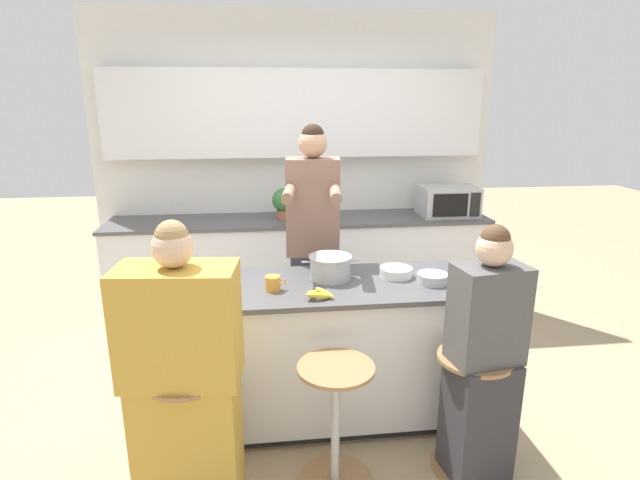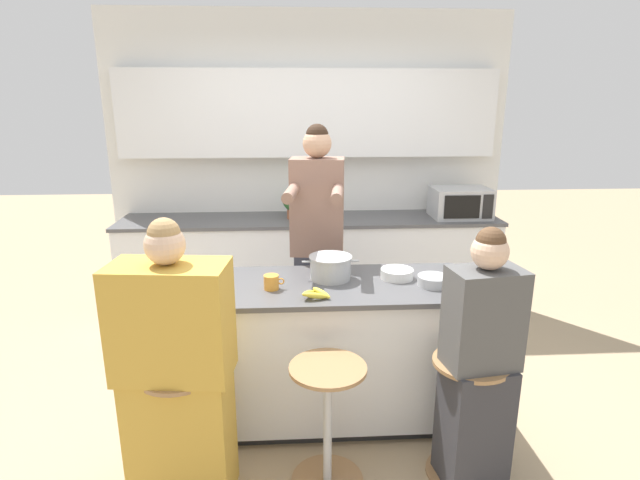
{
  "view_description": "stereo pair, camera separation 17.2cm",
  "coord_description": "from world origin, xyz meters",
  "px_view_note": "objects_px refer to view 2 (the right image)",
  "views": [
    {
      "loc": [
        -0.34,
        -2.76,
        1.94
      ],
      "look_at": [
        0.0,
        0.07,
        1.14
      ],
      "focal_mm": 28.0,
      "sensor_mm": 36.0,
      "label": 1
    },
    {
      "loc": [
        -0.17,
        -2.77,
        1.94
      ],
      "look_at": [
        0.0,
        0.07,
        1.14
      ],
      "focal_mm": 28.0,
      "sensor_mm": 36.0,
      "label": 2
    }
  ],
  "objects_px": {
    "bar_stool_rightmost": "(467,412)",
    "cooking_pot": "(330,267)",
    "bar_stool_center": "(328,419)",
    "kitchen_island": "(321,350)",
    "coffee_cup_near": "(191,293)",
    "coffee_cup_far": "(271,282)",
    "banana_bunch": "(315,294)",
    "bar_stool_leftmost": "(183,424)",
    "fruit_bowl": "(397,274)",
    "person_cooking": "(317,255)",
    "potted_plant": "(294,201)",
    "person_seated_near": "(478,373)",
    "microwave": "(460,203)",
    "person_wrapped_blanket": "(176,375)"
  },
  "relations": [
    {
      "from": "bar_stool_center",
      "to": "kitchen_island",
      "type": "bearing_deg",
      "value": 90.0
    },
    {
      "from": "coffee_cup_near",
      "to": "potted_plant",
      "type": "height_order",
      "value": "potted_plant"
    },
    {
      "from": "kitchen_island",
      "to": "microwave",
      "type": "relative_size",
      "value": 3.63
    },
    {
      "from": "kitchen_island",
      "to": "person_seated_near",
      "type": "relative_size",
      "value": 1.31
    },
    {
      "from": "fruit_bowl",
      "to": "banana_bunch",
      "type": "bearing_deg",
      "value": -150.27
    },
    {
      "from": "person_seated_near",
      "to": "coffee_cup_near",
      "type": "bearing_deg",
      "value": 156.61
    },
    {
      "from": "bar_stool_leftmost",
      "to": "banana_bunch",
      "type": "relative_size",
      "value": 3.78
    },
    {
      "from": "bar_stool_rightmost",
      "to": "cooking_pot",
      "type": "relative_size",
      "value": 1.95
    },
    {
      "from": "kitchen_island",
      "to": "microwave",
      "type": "height_order",
      "value": "microwave"
    },
    {
      "from": "person_cooking",
      "to": "fruit_bowl",
      "type": "bearing_deg",
      "value": -37.8
    },
    {
      "from": "bar_stool_center",
      "to": "microwave",
      "type": "xyz_separation_m",
      "value": [
        1.33,
        2.08,
        0.68
      ]
    },
    {
      "from": "bar_stool_rightmost",
      "to": "coffee_cup_far",
      "type": "height_order",
      "value": "coffee_cup_far"
    },
    {
      "from": "potted_plant",
      "to": "person_seated_near",
      "type": "bearing_deg",
      "value": -67.5
    },
    {
      "from": "fruit_bowl",
      "to": "kitchen_island",
      "type": "bearing_deg",
      "value": -171.98
    },
    {
      "from": "bar_stool_rightmost",
      "to": "cooking_pot",
      "type": "height_order",
      "value": "cooking_pot"
    },
    {
      "from": "person_cooking",
      "to": "person_seated_near",
      "type": "distance_m",
      "value": 1.39
    },
    {
      "from": "bar_stool_leftmost",
      "to": "microwave",
      "type": "xyz_separation_m",
      "value": [
        2.06,
        2.08,
        0.68
      ]
    },
    {
      "from": "bar_stool_center",
      "to": "banana_bunch",
      "type": "distance_m",
      "value": 0.65
    },
    {
      "from": "coffee_cup_near",
      "to": "coffee_cup_far",
      "type": "bearing_deg",
      "value": 19.99
    },
    {
      "from": "microwave",
      "to": "banana_bunch",
      "type": "bearing_deg",
      "value": -128.6
    },
    {
      "from": "coffee_cup_far",
      "to": "banana_bunch",
      "type": "xyz_separation_m",
      "value": [
        0.24,
        -0.16,
        -0.02
      ]
    },
    {
      "from": "bar_stool_center",
      "to": "coffee_cup_far",
      "type": "xyz_separation_m",
      "value": [
        -0.29,
        0.52,
        0.55
      ]
    },
    {
      "from": "kitchen_island",
      "to": "potted_plant",
      "type": "bearing_deg",
      "value": 95.28
    },
    {
      "from": "coffee_cup_far",
      "to": "coffee_cup_near",
      "type": "bearing_deg",
      "value": -160.01
    },
    {
      "from": "bar_stool_rightmost",
      "to": "kitchen_island",
      "type": "bearing_deg",
      "value": 141.48
    },
    {
      "from": "bar_stool_rightmost",
      "to": "microwave",
      "type": "relative_size",
      "value": 1.36
    },
    {
      "from": "fruit_bowl",
      "to": "banana_bunch",
      "type": "height_order",
      "value": "fruit_bowl"
    },
    {
      "from": "fruit_bowl",
      "to": "coffee_cup_near",
      "type": "height_order",
      "value": "coffee_cup_near"
    },
    {
      "from": "coffee_cup_near",
      "to": "potted_plant",
      "type": "relative_size",
      "value": 0.41
    },
    {
      "from": "coffee_cup_near",
      "to": "coffee_cup_far",
      "type": "xyz_separation_m",
      "value": [
        0.43,
        0.15,
        -0.01
      ]
    },
    {
      "from": "kitchen_island",
      "to": "banana_bunch",
      "type": "xyz_separation_m",
      "value": [
        -0.04,
        -0.23,
        0.47
      ]
    },
    {
      "from": "bar_stool_leftmost",
      "to": "coffee_cup_far",
      "type": "bearing_deg",
      "value": 49.83
    },
    {
      "from": "banana_bunch",
      "to": "potted_plant",
      "type": "bearing_deg",
      "value": 93.21
    },
    {
      "from": "person_cooking",
      "to": "coffee_cup_near",
      "type": "xyz_separation_m",
      "value": [
        -0.72,
        -0.75,
        0.03
      ]
    },
    {
      "from": "fruit_bowl",
      "to": "banana_bunch",
      "type": "relative_size",
      "value": 1.11
    },
    {
      "from": "cooking_pot",
      "to": "banana_bunch",
      "type": "distance_m",
      "value": 0.33
    },
    {
      "from": "person_cooking",
      "to": "microwave",
      "type": "height_order",
      "value": "person_cooking"
    },
    {
      "from": "fruit_bowl",
      "to": "person_wrapped_blanket",
      "type": "bearing_deg",
      "value": -150.31
    },
    {
      "from": "bar_stool_center",
      "to": "person_wrapped_blanket",
      "type": "relative_size",
      "value": 0.47
    },
    {
      "from": "bar_stool_leftmost",
      "to": "banana_bunch",
      "type": "xyz_separation_m",
      "value": [
        0.68,
        0.36,
        0.54
      ]
    },
    {
      "from": "bar_stool_center",
      "to": "bar_stool_rightmost",
      "type": "bearing_deg",
      "value": 0.93
    },
    {
      "from": "bar_stool_leftmost",
      "to": "potted_plant",
      "type": "relative_size",
      "value": 2.48
    },
    {
      "from": "kitchen_island",
      "to": "bar_stool_center",
      "type": "bearing_deg",
      "value": -90.0
    },
    {
      "from": "person_cooking",
      "to": "coffee_cup_far",
      "type": "height_order",
      "value": "person_cooking"
    },
    {
      "from": "bar_stool_center",
      "to": "microwave",
      "type": "distance_m",
      "value": 2.57
    },
    {
      "from": "coffee_cup_far",
      "to": "potted_plant",
      "type": "height_order",
      "value": "potted_plant"
    },
    {
      "from": "fruit_bowl",
      "to": "coffee_cup_far",
      "type": "relative_size",
      "value": 1.66
    },
    {
      "from": "person_wrapped_blanket",
      "to": "coffee_cup_near",
      "type": "xyz_separation_m",
      "value": [
        0.02,
        0.39,
        0.26
      ]
    },
    {
      "from": "cooking_pot",
      "to": "kitchen_island",
      "type": "bearing_deg",
      "value": -128.1
    },
    {
      "from": "kitchen_island",
      "to": "coffee_cup_near",
      "type": "height_order",
      "value": "coffee_cup_near"
    }
  ]
}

